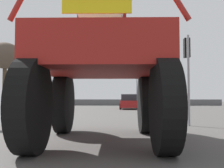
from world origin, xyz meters
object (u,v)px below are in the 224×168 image
(traffic_signal_far_left, at_px, (137,81))
(bare_tree_left, at_px, (5,56))
(oversize_sprayer, at_px, (102,65))
(sedan_ahead, at_px, (129,102))
(traffic_signal_near_right, at_px, (187,60))

(traffic_signal_far_left, distance_m, bare_tree_left, 13.38)
(oversize_sprayer, height_order, sedan_ahead, oversize_sprayer)
(sedan_ahead, height_order, traffic_signal_far_left, traffic_signal_far_left)
(oversize_sprayer, xyz_separation_m, traffic_signal_near_right, (3.31, 4.24, 0.75))
(sedan_ahead, xyz_separation_m, traffic_signal_far_left, (0.86, 1.09, 2.31))
(traffic_signal_near_right, bearing_deg, bare_tree_left, 140.66)
(sedan_ahead, relative_size, traffic_signal_far_left, 0.99)
(sedan_ahead, height_order, bare_tree_left, bare_tree_left)
(oversize_sprayer, distance_m, bare_tree_left, 18.18)
(sedan_ahead, bearing_deg, traffic_signal_far_left, -37.59)
(traffic_signal_near_right, height_order, bare_tree_left, bare_tree_left)
(sedan_ahead, height_order, traffic_signal_near_right, traffic_signal_near_right)
(traffic_signal_far_left, bearing_deg, traffic_signal_near_right, -85.05)
(oversize_sprayer, bearing_deg, sedan_ahead, -4.93)
(oversize_sprayer, bearing_deg, traffic_signal_near_right, -40.12)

